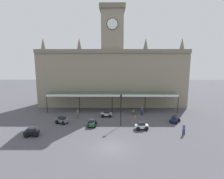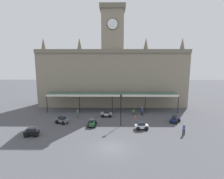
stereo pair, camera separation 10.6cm
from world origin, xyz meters
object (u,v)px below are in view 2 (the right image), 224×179
object	(u,v)px
car_green_sedan	(92,123)
pedestrian_near_entrance	(184,129)
car_grey_sedan	(62,120)
pedestrian_crossing_forecourt	(142,111)
pedestrian_beside_cars	(78,114)
planter_forecourt_centre	(133,112)
victorian_lamppost	(121,106)
car_silver_sedan	(106,114)
car_white_sedan	(142,126)
car_navy_sedan	(175,120)
traffic_cone	(135,117)
car_black_sedan	(32,133)

from	to	relation	value
car_green_sedan	pedestrian_near_entrance	xyz separation A→B (m)	(13.85, -3.29, 0.41)
car_grey_sedan	pedestrian_crossing_forecourt	bearing A→B (deg)	18.00
pedestrian_beside_cars	planter_forecourt_centre	distance (m)	10.85
pedestrian_beside_cars	victorian_lamppost	bearing A→B (deg)	-24.83
car_green_sedan	pedestrian_crossing_forecourt	world-z (taller)	pedestrian_crossing_forecourt
car_silver_sedan	planter_forecourt_centre	world-z (taller)	car_silver_sedan
car_white_sedan	pedestrian_near_entrance	world-z (taller)	pedestrian_near_entrance
pedestrian_crossing_forecourt	pedestrian_near_entrance	bearing A→B (deg)	-62.88
car_navy_sedan	car_white_sedan	distance (m)	7.11
car_navy_sedan	car_silver_sedan	world-z (taller)	same
pedestrian_near_entrance	pedestrian_crossing_forecourt	world-z (taller)	same
car_silver_sedan	car_grey_sedan	bearing A→B (deg)	-154.54
car_white_sedan	planter_forecourt_centre	xyz separation A→B (m)	(-0.51, 7.63, -0.01)
pedestrian_near_entrance	traffic_cone	xyz separation A→B (m)	(-6.29, 7.13, -0.56)
car_black_sedan	planter_forecourt_centre	xyz separation A→B (m)	(15.76, 10.20, -0.01)
planter_forecourt_centre	pedestrian_near_entrance	bearing A→B (deg)	-56.16
car_black_sedan	car_silver_sedan	world-z (taller)	same
car_black_sedan	planter_forecourt_centre	size ratio (longest dim) A/B	2.24
car_black_sedan	car_white_sedan	world-z (taller)	same
car_black_sedan	car_silver_sedan	size ratio (longest dim) A/B	1.05
pedestrian_beside_cars	victorian_lamppost	world-z (taller)	victorian_lamppost
car_green_sedan	pedestrian_crossing_forecourt	bearing A→B (deg)	33.26
car_white_sedan	car_silver_sedan	bearing A→B (deg)	132.82
car_white_sedan	car_black_sedan	bearing A→B (deg)	-171.02
pedestrian_near_entrance	victorian_lamppost	distance (m)	10.08
car_black_sedan	traffic_cone	bearing A→B (deg)	26.08
car_silver_sedan	car_green_sedan	bearing A→B (deg)	-114.20
car_navy_sedan	car_silver_sedan	xyz separation A→B (m)	(-12.08, 2.95, 0.00)
traffic_cone	pedestrian_crossing_forecourt	bearing A→B (deg)	53.95
victorian_lamppost	traffic_cone	size ratio (longest dim) A/B	7.64
car_silver_sedan	car_grey_sedan	world-z (taller)	same
car_green_sedan	planter_forecourt_centre	distance (m)	9.73
pedestrian_crossing_forecourt	traffic_cone	distance (m)	2.69
car_green_sedan	planter_forecourt_centre	world-z (taller)	car_green_sedan
car_grey_sedan	pedestrian_crossing_forecourt	size ratio (longest dim) A/B	1.34
car_white_sedan	pedestrian_crossing_forecourt	bearing A→B (deg)	81.05
traffic_cone	car_navy_sedan	bearing A→B (deg)	-15.99
car_green_sedan	traffic_cone	size ratio (longest dim) A/B	2.92
car_black_sedan	car_green_sedan	xyz separation A→B (m)	(8.32, 3.93, 0.00)
pedestrian_crossing_forecourt	planter_forecourt_centre	size ratio (longest dim) A/B	1.74
car_green_sedan	traffic_cone	bearing A→B (deg)	26.95
pedestrian_near_entrance	traffic_cone	bearing A→B (deg)	131.44
car_white_sedan	planter_forecourt_centre	size ratio (longest dim) A/B	2.21
car_black_sedan	pedestrian_beside_cars	xyz separation A→B (m)	(5.17, 7.87, 0.41)
car_grey_sedan	pedestrian_beside_cars	distance (m)	3.50
car_black_sedan	traffic_cone	distance (m)	17.68
car_navy_sedan	traffic_cone	world-z (taller)	car_navy_sedan
car_grey_sedan	pedestrian_crossing_forecourt	world-z (taller)	pedestrian_crossing_forecourt
car_navy_sedan	victorian_lamppost	distance (m)	10.06
car_navy_sedan	pedestrian_crossing_forecourt	size ratio (longest dim) A/B	1.35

